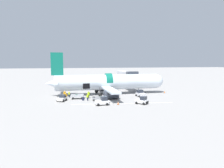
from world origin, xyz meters
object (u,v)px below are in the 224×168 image
(airplane, at_px, (107,82))
(ground_crew_loader_a, at_px, (65,94))
(ground_crew_helper, at_px, (66,96))
(suitcase_on_tarmac_upright, at_px, (83,99))
(ground_crew_loader_b, at_px, (89,95))
(baggage_cart_queued, at_px, (99,99))
(baggage_tug_rear, at_px, (140,94))
(ground_crew_driver, at_px, (69,94))
(baggage_tug_lead, at_px, (142,101))
(baggage_cart_loading, at_px, (77,97))
(baggage_tug_spare, at_px, (62,99))
(baggage_tug_mid, at_px, (102,101))
(ground_crew_supervisor, at_px, (88,97))

(airplane, xyz_separation_m, ground_crew_loader_a, (-11.17, -3.04, -2.27))
(ground_crew_loader_a, relative_size, ground_crew_helper, 1.14)
(ground_crew_loader_a, relative_size, suitcase_on_tarmac_upright, 2.22)
(ground_crew_loader_b, bearing_deg, baggage_cart_queued, -58.44)
(baggage_tug_rear, xyz_separation_m, ground_crew_driver, (-17.69, 2.86, 0.09))
(baggage_tug_lead, xyz_separation_m, suitcase_on_tarmac_upright, (-11.65, 6.68, -0.33))
(airplane, xyz_separation_m, baggage_cart_loading, (-8.25, -4.93, -2.71))
(baggage_tug_spare, distance_m, suitcase_on_tarmac_upright, 4.69)
(ground_crew_driver, relative_size, ground_crew_helper, 0.95)
(baggage_tug_lead, relative_size, ground_crew_helper, 1.74)
(airplane, distance_m, baggage_tug_spare, 13.94)
(baggage_tug_rear, distance_m, baggage_tug_spare, 19.44)
(baggage_tug_lead, height_order, ground_crew_loader_b, ground_crew_loader_b)
(baggage_tug_spare, xyz_separation_m, baggage_cart_loading, (3.54, 2.02, -0.07))
(baggage_cart_loading, distance_m, baggage_cart_queued, 5.56)
(airplane, height_order, baggage_cart_loading, airplane)
(baggage_tug_rear, height_order, ground_crew_driver, baggage_tug_rear)
(baggage_tug_lead, distance_m, ground_crew_helper, 17.80)
(ground_crew_loader_b, xyz_separation_m, ground_crew_driver, (-4.53, 2.47, -0.13))
(baggage_cart_queued, relative_size, ground_crew_helper, 2.38)
(airplane, distance_m, ground_crew_loader_b, 7.78)
(baggage_tug_mid, xyz_separation_m, ground_crew_driver, (-6.38, 10.57, 0.07))
(baggage_tug_lead, distance_m, ground_crew_supervisor, 12.44)
(baggage_cart_loading, relative_size, ground_crew_loader_a, 2.16)
(baggage_tug_rear, relative_size, baggage_cart_loading, 0.75)
(airplane, distance_m, ground_crew_supervisor, 10.00)
(ground_crew_driver, bearing_deg, baggage_tug_mid, -58.87)
(baggage_tug_lead, distance_m, ground_crew_loader_a, 19.11)
(ground_crew_loader_a, distance_m, ground_crew_supervisor, 6.75)
(airplane, relative_size, ground_crew_driver, 20.93)
(airplane, xyz_separation_m, baggage_tug_mid, (-3.72, -13.01, -2.50))
(ground_crew_supervisor, xyz_separation_m, ground_crew_helper, (-4.77, 2.47, 0.03))
(ground_crew_supervisor, bearing_deg, ground_crew_driver, 128.03)
(baggage_tug_lead, bearing_deg, baggage_tug_rear, 70.58)
(ground_crew_supervisor, bearing_deg, suitcase_on_tarmac_upright, 163.84)
(baggage_cart_loading, height_order, baggage_cart_queued, baggage_cart_loading)
(suitcase_on_tarmac_upright, bearing_deg, baggage_tug_mid, -59.56)
(baggage_cart_loading, distance_m, suitcase_on_tarmac_upright, 2.58)
(ground_crew_helper, bearing_deg, ground_crew_driver, 73.20)
(baggage_tug_rear, height_order, baggage_cart_queued, baggage_tug_rear)
(baggage_cart_loading, height_order, suitcase_on_tarmac_upright, baggage_cart_loading)
(baggage_cart_loading, xyz_separation_m, ground_crew_loader_b, (2.68, 0.02, 0.41))
(baggage_cart_queued, bearing_deg, airplane, 65.59)
(ground_crew_helper, bearing_deg, airplane, 24.90)
(baggage_tug_lead, xyz_separation_m, baggage_tug_rear, (3.04, 8.62, 0.04))
(baggage_cart_loading, bearing_deg, ground_crew_loader_b, 0.40)
(ground_crew_driver, bearing_deg, baggage_tug_lead, -38.09)
(baggage_tug_lead, bearing_deg, baggage_cart_queued, 144.34)
(baggage_tug_rear, height_order, ground_crew_loader_a, ground_crew_loader_a)
(airplane, xyz_separation_m, ground_crew_supervisor, (-6.13, -7.53, -2.42))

